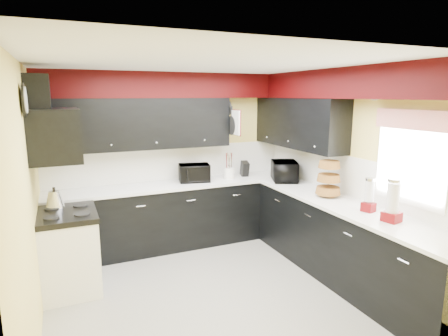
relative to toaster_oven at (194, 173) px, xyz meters
name	(u,v)px	position (x,y,z in m)	size (l,w,h in m)	color
ground	(218,292)	(-0.26, -1.51, -1.07)	(3.60, 3.60, 0.00)	gray
wall_back	(171,159)	(-0.26, 0.29, 0.18)	(3.60, 0.06, 2.50)	#E0C666
wall_right	(349,171)	(1.54, -1.51, 0.18)	(0.06, 3.60, 2.50)	#E0C666
wall_left	(28,204)	(-2.06, -1.51, 0.18)	(0.06, 3.60, 2.50)	#E0C666
ceiling	(217,64)	(-0.26, -1.51, 1.43)	(3.60, 3.60, 0.06)	white
cab_back	(178,216)	(-0.26, -0.01, -0.62)	(3.60, 0.60, 0.90)	black
cab_right	(343,243)	(1.24, -1.81, -0.62)	(0.60, 3.00, 0.90)	black
counter_back	(178,184)	(-0.26, -0.01, -0.15)	(3.62, 0.64, 0.04)	white
counter_right	(346,206)	(1.24, -1.81, -0.15)	(0.64, 3.02, 0.04)	white
splash_back	(172,163)	(-0.26, 0.28, 0.12)	(3.60, 0.02, 0.50)	white
splash_right	(348,176)	(1.53, -1.51, 0.12)	(0.02, 3.60, 0.50)	white
upper_back	(138,124)	(-0.76, 0.12, 0.73)	(2.60, 0.35, 0.70)	black
upper_right	(298,123)	(1.36, -0.61, 0.73)	(0.35, 1.80, 0.70)	black
soffit_back	(173,85)	(-0.26, 0.11, 1.26)	(3.60, 0.36, 0.35)	black
soffit_right	(354,83)	(1.36, -1.69, 1.26)	(0.36, 3.24, 0.35)	black
stove	(70,253)	(-1.76, -0.76, -0.64)	(0.60, 0.75, 0.86)	white
cooktop	(67,215)	(-1.76, -0.76, -0.18)	(0.62, 0.77, 0.06)	black
hood	(55,135)	(-1.81, -0.76, 0.71)	(0.50, 0.78, 0.55)	black
hood_duct	(37,94)	(-1.94, -0.76, 1.13)	(0.24, 0.40, 0.40)	black
window	(412,159)	(1.52, -2.41, 0.48)	(0.03, 0.86, 0.96)	white
valance	(412,120)	(1.47, -2.41, 0.88)	(0.04, 0.88, 0.20)	red
pan_top	(228,108)	(0.56, 0.04, 0.93)	(0.03, 0.22, 0.40)	black
pan_mid	(232,125)	(0.56, -0.09, 0.68)	(0.03, 0.28, 0.46)	black
pan_low	(224,126)	(0.56, 0.17, 0.65)	(0.03, 0.24, 0.42)	black
cut_board	(236,123)	(0.57, -0.21, 0.73)	(0.03, 0.26, 0.35)	white
baskets	(329,178)	(1.26, -1.46, 0.11)	(0.27, 0.27, 0.50)	brown
clock	(24,100)	(-2.03, -1.26, 1.08)	(0.03, 0.30, 0.30)	black
deco_plate	(375,90)	(1.51, -1.86, 1.18)	(0.03, 0.24, 0.24)	white
toaster_oven	(194,173)	(0.00, 0.00, 0.00)	(0.44, 0.36, 0.25)	black
microwave	(285,171)	(1.24, -0.49, 0.02)	(0.52, 0.35, 0.29)	black
utensil_crock	(229,173)	(0.54, -0.03, -0.04)	(0.16, 0.16, 0.17)	white
knife_block	(245,169)	(0.84, 0.02, -0.01)	(0.10, 0.15, 0.23)	black
kettle	(55,199)	(-1.88, -0.51, -0.05)	(0.21, 0.21, 0.19)	#B5B5BA
dispenser_a	(369,197)	(1.26, -2.13, 0.04)	(0.12, 0.12, 0.33)	#641306
dispenser_b	(393,201)	(1.23, -2.48, 0.08)	(0.16, 0.16, 0.42)	maroon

